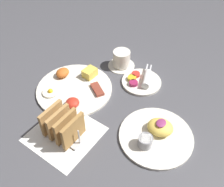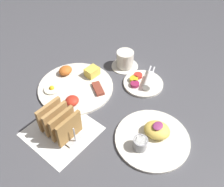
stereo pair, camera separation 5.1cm
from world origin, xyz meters
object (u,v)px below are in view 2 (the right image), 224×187
object	(u,v)px
plate_breakfast	(76,85)
toast_rack	(60,122)
plate_foreground	(153,137)
plate_condiments	(143,82)
coffee_cup	(125,60)

from	to	relation	value
plate_breakfast	toast_rack	distance (m)	0.23
plate_foreground	toast_rack	xyz separation A→B (m)	(-0.17, 0.26, 0.04)
plate_condiments	plate_foreground	distance (m)	0.28
plate_breakfast	plate_foreground	bearing A→B (deg)	-92.40
plate_breakfast	plate_foreground	xyz separation A→B (m)	(-0.02, -0.39, 0.00)
plate_condiments	plate_foreground	world-z (taller)	plate_foreground
plate_condiments	plate_foreground	xyz separation A→B (m)	(-0.21, -0.18, 0.00)
plate_breakfast	coffee_cup	distance (m)	0.25
toast_rack	coffee_cup	bearing A→B (deg)	6.80
plate_breakfast	plate_condiments	world-z (taller)	plate_breakfast
plate_breakfast	plate_foreground	distance (m)	0.39
plate_condiments	coffee_cup	xyz separation A→B (m)	(0.04, 0.13, 0.02)
plate_condiments	coffee_cup	bearing A→B (deg)	71.31
plate_foreground	coffee_cup	distance (m)	0.40
toast_rack	coffee_cup	world-z (taller)	toast_rack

